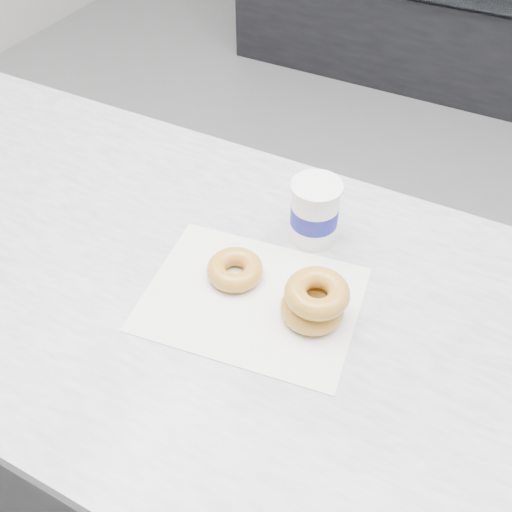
{
  "coord_description": "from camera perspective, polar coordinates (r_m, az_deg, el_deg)",
  "views": [
    {
      "loc": [
        0.42,
        -1.12,
        1.61
      ],
      "look_at": [
        0.12,
        -0.54,
        0.94
      ],
      "focal_mm": 40.0,
      "sensor_mm": 36.0,
      "label": 1
    }
  ],
  "objects": [
    {
      "name": "ground",
      "position": [
        2.0,
        4.07,
        -8.03
      ],
      "size": [
        5.0,
        5.0,
        0.0
      ],
      "primitive_type": "plane",
      "color": "gray",
      "rests_on": "ground"
    },
    {
      "name": "wax_paper",
      "position": [
        0.92,
        -0.43,
        -4.27
      ],
      "size": [
        0.37,
        0.3,
        0.0
      ],
      "primitive_type": "cube",
      "rotation": [
        0.0,
        0.0,
        0.14
      ],
      "color": "silver",
      "rests_on": "counter"
    },
    {
      "name": "counter",
      "position": [
        1.34,
        -6.03,
        -14.83
      ],
      "size": [
        3.06,
        0.76,
        0.9
      ],
      "color": "#333335",
      "rests_on": "ground"
    },
    {
      "name": "donut_stack",
      "position": [
        0.88,
        5.88,
        -4.48
      ],
      "size": [
        0.13,
        0.13,
        0.07
      ],
      "color": "gold",
      "rests_on": "wax_paper"
    },
    {
      "name": "donut_single",
      "position": [
        0.94,
        -2.12,
        -1.36
      ],
      "size": [
        0.11,
        0.11,
        0.03
      ],
      "primitive_type": "torus",
      "rotation": [
        0.0,
        0.0,
        0.14
      ],
      "color": "gold",
      "rests_on": "wax_paper"
    },
    {
      "name": "coffee_cup",
      "position": [
        0.99,
        5.88,
        4.48
      ],
      "size": [
        0.1,
        0.1,
        0.12
      ],
      "rotation": [
        0.0,
        0.0,
        -0.25
      ],
      "color": "white",
      "rests_on": "counter"
    }
  ]
}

